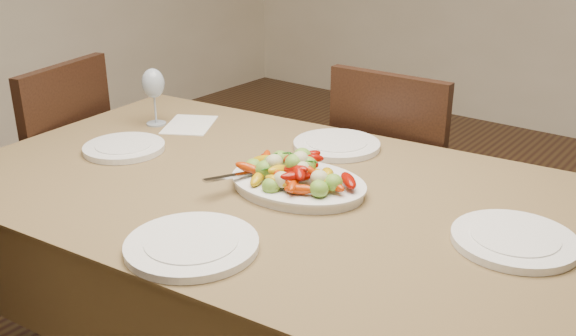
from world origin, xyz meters
The scene contains 12 objects.
dining_table centered at (0.23, -0.19, 0.38)m, with size 1.84×1.04×0.76m, color brown.
chair_far centered at (0.19, 0.58, 0.47)m, with size 0.42×0.42×0.95m, color black, non-canonical shape.
chair_left centered at (-0.93, -0.23, 0.47)m, with size 0.42×0.42×0.95m, color black, non-canonical shape.
serving_platter centered at (0.25, -0.17, 0.77)m, with size 0.36×0.27×0.02m, color white.
roasted_vegetables centered at (0.25, -0.17, 0.83)m, with size 0.29×0.20×0.09m, color #7C0902, non-canonical shape.
serving_spoon centered at (0.19, -0.22, 0.81)m, with size 0.28×0.06×0.03m, color #9EA0A8, non-canonical shape.
plate_left centered at (-0.34, -0.26, 0.77)m, with size 0.24×0.24×0.02m, color white.
plate_right centered at (0.80, -0.11, 0.77)m, with size 0.27×0.27×0.02m, color white.
plate_far centered at (0.16, 0.15, 0.77)m, with size 0.27×0.27×0.02m, color white.
plate_near centered at (0.26, -0.56, 0.77)m, with size 0.29×0.29×0.02m, color white.
wine_glass centered at (-0.46, -0.03, 0.86)m, with size 0.08×0.08×0.20m, color #8C99A5, non-canonical shape.
menu_card centered at (-0.36, 0.03, 0.76)m, with size 0.15×0.21×0.00m, color silver.
Camera 1 is at (1.17, -1.40, 1.45)m, focal length 40.00 mm.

